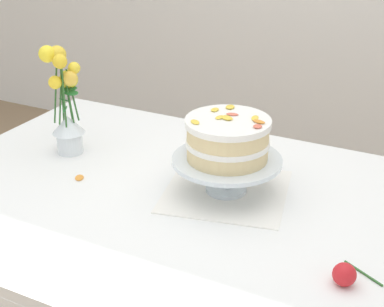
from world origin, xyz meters
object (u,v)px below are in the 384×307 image
object	(u,v)px
flower_vase	(66,104)
layer_cake	(228,139)
cake_stand	(227,164)
fallen_rose	(345,274)
dining_table	(168,227)

from	to	relation	value
flower_vase	layer_cake	bearing A→B (deg)	-1.37
cake_stand	fallen_rose	size ratio (longest dim) A/B	2.76
dining_table	layer_cake	distance (m)	0.29
layer_cake	fallen_rose	distance (m)	0.47
cake_stand	fallen_rose	distance (m)	0.46
flower_vase	fallen_rose	distance (m)	0.96
layer_cake	fallen_rose	world-z (taller)	layer_cake
cake_stand	layer_cake	xyz separation A→B (m)	(0.00, 0.00, 0.07)
cake_stand	flower_vase	distance (m)	0.54
cake_stand	layer_cake	size ratio (longest dim) A/B	1.31
dining_table	fallen_rose	xyz separation A→B (m)	(0.50, -0.15, 0.11)
dining_table	fallen_rose	world-z (taller)	fallen_rose
dining_table	cake_stand	size ratio (longest dim) A/B	4.83
cake_stand	fallen_rose	bearing A→B (deg)	-33.81
cake_stand	layer_cake	distance (m)	0.07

